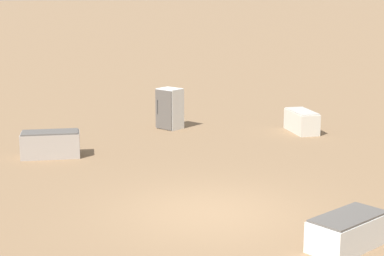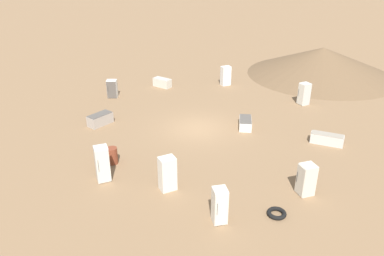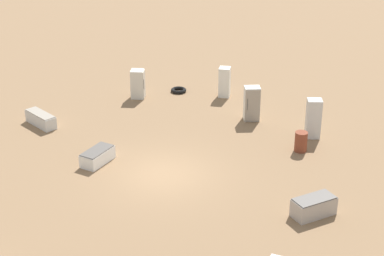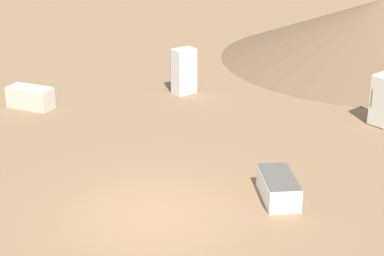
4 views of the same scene
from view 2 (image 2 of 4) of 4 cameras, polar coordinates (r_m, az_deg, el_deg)
ground_plane at (r=24.78m, az=0.93°, el=-0.07°), size 1000.00×1000.00×0.00m
dirt_mound at (r=37.40m, az=19.15°, el=9.55°), size 13.60×13.60×2.62m
discarded_fridge_0 at (r=18.81m, az=17.02°, el=-7.51°), size 0.94×0.96×1.59m
discarded_fridge_1 at (r=24.14m, az=19.87°, el=-1.57°), size 2.01×1.12×0.65m
discarded_fridge_2 at (r=25.08m, az=8.13°, el=0.76°), size 1.52×1.78×0.62m
discarded_fridge_3 at (r=19.43m, az=-13.49°, el=-5.33°), size 0.88×0.89×1.92m
discarded_fridge_4 at (r=30.61m, az=-12.07°, el=5.88°), size 1.00×0.99×1.42m
discarded_fridge_5 at (r=32.90m, az=5.14°, el=7.94°), size 0.89×0.97×1.67m
discarded_fridge_6 at (r=25.98m, az=-13.82°, el=1.31°), size 0.79×1.67×0.75m
discarded_fridge_7 at (r=16.33m, az=4.25°, el=-11.70°), size 0.88×0.87×1.67m
discarded_fridge_8 at (r=18.32m, az=-3.78°, el=-6.92°), size 0.90×0.96×1.76m
discarded_fridge_9 at (r=29.72m, az=16.71°, el=5.02°), size 0.88×0.92×1.67m
discarded_fridge_10 at (r=32.57m, az=-4.56°, el=6.92°), size 1.61×0.78×0.74m
scrap_tire at (r=17.48m, az=12.77°, el=-12.56°), size 0.87×0.87×0.19m
rusty_barrel at (r=21.07m, az=-12.04°, el=-4.14°), size 0.58×0.58×0.94m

